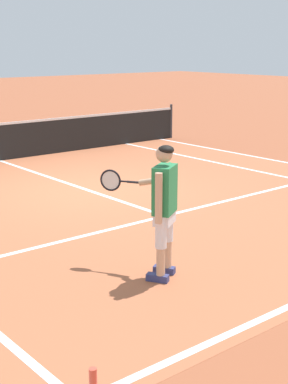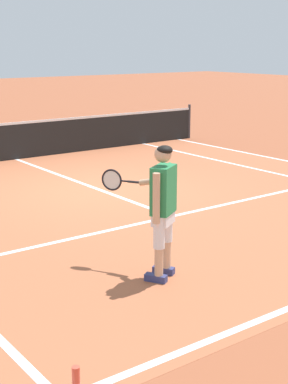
# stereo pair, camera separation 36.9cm
# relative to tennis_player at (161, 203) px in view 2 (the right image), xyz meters

# --- Properties ---
(ground_plane) EXTENTS (80.00, 80.00, 0.00)m
(ground_plane) POSITION_rel_tennis_player_xyz_m (1.82, 4.37, -0.99)
(ground_plane) COLOR #9E5133
(court_inner_surface) EXTENTS (10.98, 10.36, 0.00)m
(court_inner_surface) POSITION_rel_tennis_player_xyz_m (1.82, 3.41, -0.99)
(court_inner_surface) COLOR #B2603D
(court_inner_surface) RESTS_ON ground
(line_service) EXTENTS (8.23, 0.10, 0.01)m
(line_service) POSITION_rel_tennis_player_xyz_m (1.82, 1.99, -0.99)
(line_service) COLOR white
(line_service) RESTS_ON ground
(line_centre_service) EXTENTS (0.10, 6.40, 0.01)m
(line_centre_service) POSITION_rel_tennis_player_xyz_m (1.82, 5.19, -0.99)
(line_centre_service) COLOR white
(line_centre_service) RESTS_ON ground
(line_singles_right) EXTENTS (0.10, 9.96, 0.01)m
(line_singles_right) POSITION_rel_tennis_player_xyz_m (5.93, 3.41, -0.99)
(line_singles_right) COLOR white
(line_singles_right) RESTS_ON ground
(tennis_net) EXTENTS (11.96, 0.08, 1.07)m
(tennis_net) POSITION_rel_tennis_player_xyz_m (1.82, 8.39, -0.49)
(tennis_net) COLOR #333338
(tennis_net) RESTS_ON ground
(tennis_player) EXTENTS (0.55, 1.22, 1.71)m
(tennis_player) POSITION_rel_tennis_player_xyz_m (0.00, 0.00, 0.00)
(tennis_player) COLOR navy
(tennis_player) RESTS_ON ground
(water_bottle) EXTENTS (0.07, 0.07, 0.25)m
(water_bottle) POSITION_rel_tennis_player_xyz_m (-2.14, -1.55, -0.86)
(water_bottle) COLOR #E04C38
(water_bottle) RESTS_ON ground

